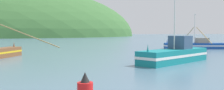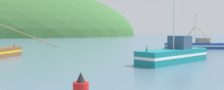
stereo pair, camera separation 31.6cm
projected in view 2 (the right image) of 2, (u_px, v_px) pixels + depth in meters
name	position (u px, v px, depth m)	size (l,w,h in m)	color
hill_mid_right	(7.00, 36.00, 188.84)	(187.82, 150.25, 71.81)	#386633
fishing_boat_blue	(196.00, 45.00, 48.39)	(11.61, 17.50, 6.55)	#19479E
fishing_boat_teal	(174.00, 54.00, 27.19)	(9.68, 7.83, 7.17)	#147F84
channel_buoy	(81.00, 88.00, 12.43)	(0.77, 0.77, 1.34)	red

